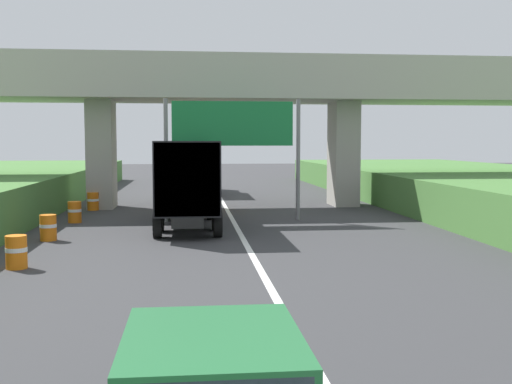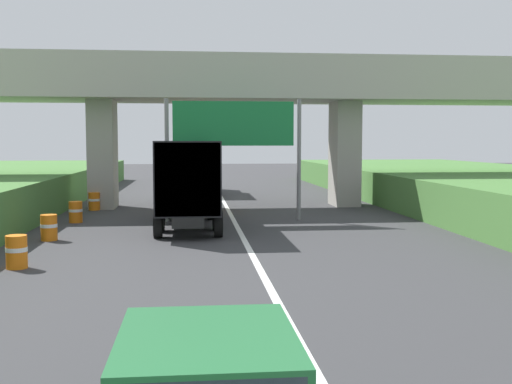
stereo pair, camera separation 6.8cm
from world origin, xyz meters
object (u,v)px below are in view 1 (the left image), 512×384
(truck_black, at_px, (188,180))
(truck_silver, at_px, (195,164))
(overhead_highway_sign, at_px, (233,131))
(construction_barrel_3, at_px, (48,227))
(construction_barrel_5, at_px, (93,201))
(car_orange, at_px, (195,194))
(construction_barrel_4, at_px, (75,212))
(construction_barrel_2, at_px, (16,252))

(truck_black, height_order, truck_silver, same)
(overhead_highway_sign, distance_m, truck_silver, 15.22)
(construction_barrel_3, distance_m, construction_barrel_5, 9.68)
(car_orange, bearing_deg, overhead_highway_sign, -66.91)
(truck_black, height_order, car_orange, truck_black)
(truck_silver, xyz_separation_m, car_orange, (-0.08, -11.29, -1.08))
(overhead_highway_sign, bearing_deg, truck_silver, 95.73)
(construction_barrel_3, bearing_deg, construction_barrel_4, 89.71)
(overhead_highway_sign, height_order, construction_barrel_4, overhead_highway_sign)
(overhead_highway_sign, distance_m, construction_barrel_4, 7.53)
(construction_barrel_4, bearing_deg, car_orange, 35.67)
(construction_barrel_2, xyz_separation_m, construction_barrel_4, (-0.20, 9.68, 0.00))
(construction_barrel_3, bearing_deg, truck_silver, 75.21)
(overhead_highway_sign, height_order, construction_barrel_5, overhead_highway_sign)
(truck_silver, bearing_deg, car_orange, -90.41)
(construction_barrel_2, distance_m, construction_barrel_3, 4.84)
(car_orange, height_order, construction_barrel_2, car_orange)
(overhead_highway_sign, bearing_deg, construction_barrel_5, 143.85)
(truck_black, xyz_separation_m, construction_barrel_4, (-4.78, 2.40, -1.47))
(truck_silver, xyz_separation_m, construction_barrel_5, (-5.17, -10.14, -1.47))
(truck_silver, height_order, construction_barrel_4, truck_silver)
(construction_barrel_5, bearing_deg, truck_black, -56.75)
(car_orange, bearing_deg, truck_silver, 89.59)
(construction_barrel_3, height_order, construction_barrel_4, same)
(truck_black, bearing_deg, construction_barrel_2, -122.13)
(car_orange, distance_m, construction_barrel_2, 14.24)
(construction_barrel_2, bearing_deg, car_orange, 69.77)
(construction_barrel_2, relative_size, construction_barrel_4, 1.00)
(truck_black, height_order, construction_barrel_4, truck_black)
(truck_silver, xyz_separation_m, construction_barrel_4, (-5.21, -14.97, -1.47))
(truck_silver, relative_size, construction_barrel_2, 8.11)
(construction_barrel_4, bearing_deg, truck_silver, 70.83)
(construction_barrel_3, xyz_separation_m, construction_barrel_5, (0.06, 9.68, 0.00))
(construction_barrel_2, height_order, construction_barrel_4, same)
(truck_black, relative_size, car_orange, 1.78)
(overhead_highway_sign, height_order, car_orange, overhead_highway_sign)
(truck_silver, distance_m, car_orange, 11.35)
(overhead_highway_sign, xyz_separation_m, construction_barrel_2, (-6.51, -9.63, -3.41))
(truck_silver, bearing_deg, overhead_highway_sign, -84.27)
(construction_barrel_4, bearing_deg, truck_black, -26.65)
(construction_barrel_4, relative_size, construction_barrel_5, 1.00)
(car_orange, xyz_separation_m, construction_barrel_4, (-5.13, -3.68, -0.40))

